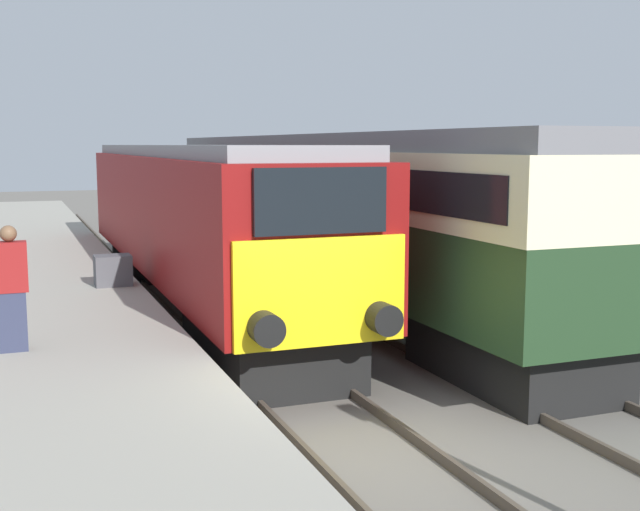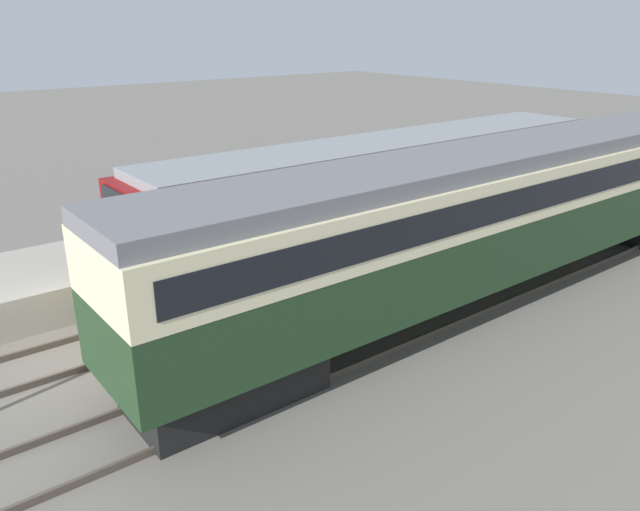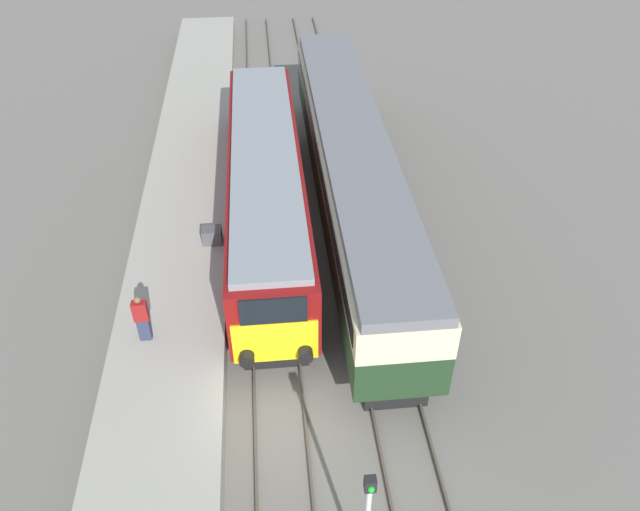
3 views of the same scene
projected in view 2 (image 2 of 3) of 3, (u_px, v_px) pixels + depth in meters
The scene contains 8 objects.
ground_plane at pixel (80, 355), 13.58m from camera, with size 120.00×120.00×0.00m, color slate.
platform_left at pixel (291, 227), 20.44m from camera, with size 3.50×50.00×0.98m.
rails_near_track at pixel (271, 294), 16.43m from camera, with size 1.51×60.00×0.14m.
rails_far_track at pixel (356, 344), 13.91m from camera, with size 1.50×60.00×0.14m.
locomotive at pixel (389, 194), 18.12m from camera, with size 2.70×16.28×3.73m.
passenger_carriage at pixel (503, 205), 15.91m from camera, with size 2.75×20.81×3.97m.
person_on_platform at pixel (118, 213), 17.32m from camera, with size 0.44×0.26×1.70m.
luggage_crate at pixel (295, 217), 18.84m from camera, with size 0.70×0.56×0.60m.
Camera 2 is at (12.65, -3.20, 6.81)m, focal length 35.00 mm.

